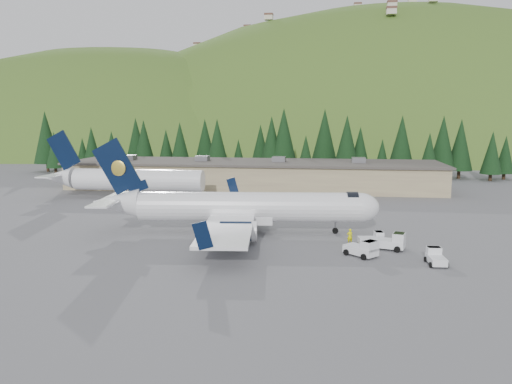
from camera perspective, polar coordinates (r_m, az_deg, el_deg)
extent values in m
plane|color=#5C5C61|center=(59.18, -0.80, -4.69)|extent=(600.00, 600.00, 0.00)
cylinder|color=white|center=(58.54, -0.80, -1.70)|extent=(26.05, 6.05, 3.47)
ellipsoid|color=white|center=(59.31, 11.76, -1.74)|extent=(4.84, 3.90, 3.47)
cylinder|color=black|center=(59.09, 10.89, -1.35)|extent=(1.57, 2.98, 2.86)
cone|color=white|center=(61.30, -15.61, -1.20)|extent=(5.86, 4.01, 3.47)
cube|color=white|center=(58.87, -1.70, -3.09)|extent=(7.64, 3.68, 0.92)
cube|color=white|center=(58.83, -2.60, -2.57)|extent=(8.20, 31.72, 0.32)
cube|color=black|center=(74.17, -2.69, 0.68)|extent=(1.87, 0.33, 2.65)
cube|color=black|center=(43.49, -6.12, -4.96)|extent=(1.87, 0.33, 2.65)
cylinder|color=black|center=(64.16, -1.38, -2.34)|extent=(4.07, 2.50, 2.12)
cylinder|color=white|center=(64.07, 0.18, -2.36)|extent=(0.78, 2.30, 2.25)
cube|color=white|center=(64.06, -1.38, -1.90)|extent=(2.04, 0.43, 0.83)
cylinder|color=black|center=(53.71, -2.07, -4.49)|extent=(4.07, 2.50, 2.12)
cylinder|color=white|center=(53.61, -0.20, -4.51)|extent=(0.78, 2.30, 2.25)
cube|color=white|center=(53.59, -2.08, -3.97)|extent=(2.04, 0.43, 0.83)
cube|color=black|center=(60.68, -15.61, 2.82)|extent=(5.70, 0.85, 6.77)
ellipsoid|color=gold|center=(60.82, -15.39, 2.67)|extent=(1.83, 0.35, 1.83)
ellipsoid|color=gold|center=(60.47, -15.49, 2.63)|extent=(1.83, 0.35, 1.83)
cube|color=black|center=(60.27, -13.35, 0.57)|extent=(2.56, 0.49, 1.83)
cube|color=white|center=(61.36, -16.04, -0.77)|extent=(3.55, 11.72, 0.20)
cylinder|color=slate|center=(59.36, 9.06, -3.93)|extent=(0.20, 0.20, 1.66)
cylinder|color=black|center=(59.47, 9.05, -4.38)|extent=(0.72, 0.33, 0.70)
cylinder|color=slate|center=(61.60, -3.26, -3.29)|extent=(0.24, 0.24, 1.85)
cylinder|color=black|center=(61.65, -2.91, -3.68)|extent=(1.04, 0.42, 1.01)
cylinder|color=black|center=(61.72, -3.60, -3.67)|extent=(1.04, 0.42, 1.01)
cylinder|color=slate|center=(56.76, -3.73, -4.32)|extent=(0.24, 0.24, 1.85)
cylinder|color=black|center=(56.81, -3.35, -4.73)|extent=(1.04, 0.42, 1.01)
cylinder|color=black|center=(56.89, -4.09, -4.72)|extent=(1.04, 0.42, 1.01)
cylinder|color=white|center=(85.34, -13.28, 1.34)|extent=(22.00, 3.60, 3.60)
cone|color=white|center=(91.29, -21.52, 1.56)|extent=(5.00, 3.60, 3.60)
cube|color=black|center=(90.41, -21.12, 4.45)|extent=(5.82, 0.28, 6.89)
cube|color=white|center=(91.22, -21.54, 1.93)|extent=(2.40, 11.00, 0.20)
cube|color=white|center=(55.25, 12.96, -5.35)|extent=(2.79, 1.71, 0.61)
cube|color=white|center=(55.35, 13.86, -4.80)|extent=(1.05, 1.34, 0.78)
cube|color=black|center=(55.27, 13.87, -4.45)|extent=(0.95, 1.24, 0.09)
cylinder|color=black|center=(56.18, 13.65, -5.39)|extent=(0.51, 0.27, 0.49)
cylinder|color=black|center=(54.88, 14.02, -5.74)|extent=(0.51, 0.27, 0.49)
cylinder|color=black|center=(55.76, 11.91, -5.44)|extent=(0.51, 0.27, 0.49)
cylinder|color=black|center=(54.45, 12.24, -5.79)|extent=(0.51, 0.27, 0.49)
cube|color=white|center=(53.59, 14.78, -5.69)|extent=(3.77, 2.62, 0.80)
cube|color=white|center=(53.27, 16.03, -5.06)|extent=(1.55, 1.86, 1.03)
cube|color=black|center=(53.16, 16.05, -4.59)|extent=(1.41, 1.72, 0.11)
cylinder|color=black|center=(54.38, 16.13, -5.87)|extent=(0.68, 0.42, 0.64)
cylinder|color=black|center=(52.63, 15.83, -6.34)|extent=(0.68, 0.42, 0.64)
cylinder|color=black|center=(54.73, 13.75, -5.68)|extent=(0.68, 0.42, 0.64)
cylinder|color=black|center=(52.99, 13.38, -6.14)|extent=(0.68, 0.42, 0.64)
cube|color=white|center=(49.41, 19.91, -7.27)|extent=(1.53, 2.82, 0.64)
cube|color=white|center=(50.12, 19.66, -6.39)|extent=(1.33, 0.99, 0.82)
cube|color=black|center=(50.03, 19.68, -5.99)|extent=(1.23, 0.89, 0.09)
cylinder|color=black|center=(50.14, 18.80, -7.28)|extent=(0.23, 0.52, 0.51)
cylinder|color=black|center=(50.52, 20.42, -7.25)|extent=(0.23, 0.52, 0.51)
cylinder|color=black|center=(48.44, 19.34, -7.86)|extent=(0.23, 0.52, 0.51)
cylinder|color=black|center=(48.84, 21.01, -7.82)|extent=(0.23, 0.52, 0.51)
cube|color=#917D5E|center=(96.58, -0.34, 1.91)|extent=(70.00, 16.00, 4.80)
cube|color=#47423D|center=(96.32, -0.34, 3.41)|extent=(71.00, 17.00, 0.40)
cube|color=slate|center=(102.84, -14.30, 3.84)|extent=(2.50, 2.50, 1.00)
cube|color=slate|center=(98.18, -6.14, 3.84)|extent=(2.50, 2.50, 1.00)
cube|color=slate|center=(95.68, 2.63, 3.76)|extent=(2.50, 2.50, 1.00)
cube|color=slate|center=(95.49, 11.65, 3.58)|extent=(2.50, 2.50, 1.00)
cube|color=white|center=(50.41, 11.86, -6.52)|extent=(3.48, 3.39, 0.76)
cube|color=white|center=(49.60, 12.86, -6.03)|extent=(1.82, 1.84, 0.97)
cube|color=black|center=(49.50, 12.88, -5.54)|extent=(1.67, 1.69, 0.11)
cylinder|color=black|center=(50.51, 13.43, -6.89)|extent=(0.61, 0.58, 0.60)
cylinder|color=black|center=(49.18, 12.21, -7.26)|extent=(0.61, 0.58, 0.60)
cylinder|color=black|center=(51.78, 11.52, -6.44)|extent=(0.61, 0.58, 0.60)
cylinder|color=black|center=(50.49, 10.27, -6.79)|extent=(0.61, 0.58, 0.60)
imported|color=#EBEA01|center=(54.84, 10.67, -5.00)|extent=(0.69, 0.55, 1.67)
cone|color=black|center=(135.60, -22.88, 5.78)|extent=(6.33, 6.33, 12.94)
cone|color=black|center=(130.23, -22.04, 4.50)|extent=(4.25, 4.25, 8.69)
cone|color=black|center=(132.74, -19.19, 4.30)|extent=(3.56, 3.56, 7.28)
cone|color=black|center=(129.11, -18.26, 4.94)|extent=(4.72, 4.72, 9.65)
cone|color=black|center=(125.49, -16.14, 4.70)|extent=(4.33, 4.33, 8.85)
cone|color=black|center=(132.76, -13.54, 5.76)|extent=(5.63, 5.63, 11.53)
cone|color=black|center=(125.78, -12.68, 5.52)|extent=(5.43, 5.43, 11.11)
cone|color=black|center=(125.14, -10.22, 4.97)|extent=(4.46, 4.46, 9.12)
cone|color=black|center=(122.08, -8.67, 5.41)|extent=(5.21, 5.21, 10.66)
cone|color=black|center=(126.87, -5.84, 5.78)|extent=(5.54, 5.54, 11.34)
cone|color=black|center=(116.12, -4.45, 5.55)|extent=(5.54, 5.54, 11.34)
cone|color=black|center=(118.06, -2.02, 4.29)|extent=(3.54, 3.54, 7.23)
cone|color=black|center=(124.92, 0.51, 5.41)|extent=(4.95, 4.95, 10.12)
cone|color=black|center=(118.58, 1.80, 5.80)|extent=(5.80, 5.80, 11.86)
cone|color=black|center=(118.03, 3.19, 6.30)|extent=(6.59, 6.59, 13.48)
cone|color=black|center=(112.34, 5.70, 4.37)|extent=(4.02, 4.02, 8.23)
cone|color=black|center=(120.41, 7.83, 6.23)|extent=(6.52, 6.52, 13.33)
cone|color=black|center=(115.67, 10.33, 5.66)|extent=(5.89, 5.89, 12.04)
cone|color=black|center=(117.65, 11.80, 4.94)|extent=(4.80, 4.80, 9.82)
cone|color=black|center=(115.73, 14.21, 4.03)|extent=(3.67, 3.67, 7.50)
cone|color=black|center=(116.01, 16.30, 5.46)|extent=(5.88, 5.88, 12.04)
cone|color=black|center=(114.31, 19.17, 4.21)|extent=(4.31, 4.31, 8.81)
cone|color=black|center=(117.85, 20.56, 5.28)|extent=(5.85, 5.85, 11.97)
cone|color=black|center=(119.58, 22.33, 5.03)|extent=(5.55, 5.55, 11.34)
cone|color=black|center=(118.11, 25.36, 4.10)|extent=(4.47, 4.47, 9.15)
cone|color=black|center=(122.11, 26.60, 3.86)|extent=(4.04, 4.04, 8.26)
ellipsoid|color=#3C5D1B|center=(262.84, -15.01, -11.47)|extent=(336.00, 240.00, 240.00)
ellipsoid|color=#3C5D1B|center=(276.96, 14.17, -12.59)|extent=(420.00, 300.00, 300.00)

